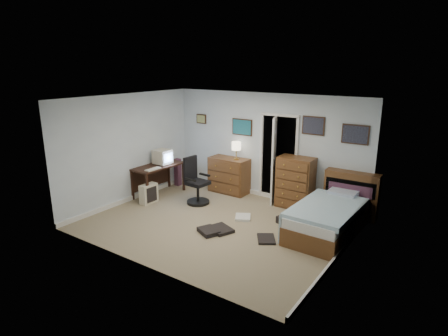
# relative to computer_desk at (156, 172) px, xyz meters

# --- Properties ---
(floor) EXTENTS (5.00, 4.00, 0.02)m
(floor) POSITION_rel_computer_desk_xyz_m (2.29, -0.62, -0.59)
(floor) COLOR gray
(floor) RESTS_ON ground
(computer_desk) EXTENTS (0.65, 1.33, 0.75)m
(computer_desk) POSITION_rel_computer_desk_xyz_m (0.00, 0.00, 0.00)
(computer_desk) COLOR #311A10
(computer_desk) RESTS_ON floor
(crt_monitor) EXTENTS (0.40, 0.37, 0.36)m
(crt_monitor) POSITION_rel_computer_desk_xyz_m (0.11, 0.15, 0.36)
(crt_monitor) COLOR beige
(crt_monitor) RESTS_ON computer_desk
(keyboard) EXTENTS (0.16, 0.41, 0.02)m
(keyboard) POSITION_rel_computer_desk_xyz_m (0.27, -0.35, 0.19)
(keyboard) COLOR beige
(keyboard) RESTS_ON computer_desk
(pc_tower) EXTENTS (0.22, 0.43, 0.45)m
(pc_tower) POSITION_rel_computer_desk_xyz_m (0.29, -0.55, -0.35)
(pc_tower) COLOR beige
(pc_tower) RESTS_ON floor
(office_chair) EXTENTS (0.56, 0.56, 1.09)m
(office_chair) POSITION_rel_computer_desk_xyz_m (1.19, 0.08, -0.16)
(office_chair) COLOR black
(office_chair) RESTS_ON floor
(media_stack) EXTENTS (0.15, 0.15, 0.72)m
(media_stack) POSITION_rel_computer_desk_xyz_m (-0.03, 0.84, -0.22)
(media_stack) COLOR maroon
(media_stack) RESTS_ON floor
(low_dresser) EXTENTS (1.00, 0.51, 0.88)m
(low_dresser) POSITION_rel_computer_desk_xyz_m (1.41, 1.15, -0.14)
(low_dresser) COLOR brown
(low_dresser) RESTS_ON floor
(table_lamp) EXTENTS (0.22, 0.22, 0.43)m
(table_lamp) POSITION_rel_computer_desk_xyz_m (1.61, 1.15, 0.62)
(table_lamp) COLOR gold
(table_lamp) RESTS_ON low_dresser
(doorway) EXTENTS (0.96, 1.12, 2.05)m
(doorway) POSITION_rel_computer_desk_xyz_m (2.64, 1.65, 0.42)
(doorway) COLOR black
(doorway) RESTS_ON floor
(tall_dresser) EXTENTS (0.79, 0.47, 1.16)m
(tall_dresser) POSITION_rel_computer_desk_xyz_m (3.20, 1.13, -0.00)
(tall_dresser) COLOR brown
(tall_dresser) RESTS_ON floor
(headboard_bookcase) EXTENTS (1.11, 0.32, 0.99)m
(headboard_bookcase) POSITION_rel_computer_desk_xyz_m (4.40, 1.24, -0.06)
(headboard_bookcase) COLOR brown
(headboard_bookcase) RESTS_ON floor
(bed) EXTENTS (1.13, 2.02, 0.65)m
(bed) POSITION_rel_computer_desk_xyz_m (4.27, 0.20, -0.27)
(bed) COLOR brown
(bed) RESTS_ON floor
(wall_posters) EXTENTS (4.38, 0.04, 0.60)m
(wall_posters) POSITION_rel_computer_desk_xyz_m (2.86, 1.36, 1.17)
(wall_posters) COLOR #331E11
(wall_posters) RESTS_ON floor
(floor_clutter) EXTENTS (1.55, 1.57, 0.15)m
(floor_clutter) POSITION_rel_computer_desk_xyz_m (2.78, -0.62, -0.54)
(floor_clutter) COLOR black
(floor_clutter) RESTS_ON floor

